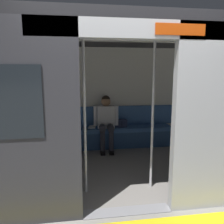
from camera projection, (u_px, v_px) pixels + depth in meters
The scene contains 8 objects.
ground_plane at pixel (127, 212), 2.80m from camera, with size 60.00×60.00×0.00m, color gray.
train_car at pixel (107, 79), 3.79m from camera, with size 6.40×2.95×2.36m.
bench_seat at pixel (104, 133), 5.11m from camera, with size 3.11×0.44×0.46m.
person_seated at pixel (106, 119), 5.01m from camera, with size 0.55×0.69×1.19m.
handbag at pixel (121, 123), 5.19m from camera, with size 0.26×0.15×0.17m.
book at pixel (92, 127), 5.13m from camera, with size 0.15×0.22×0.03m, color silver.
grab_pole_door at pixel (85, 116), 3.07m from camera, with size 0.04×0.04×2.22m, color silver.
grab_pole_far at pixel (153, 114), 3.21m from camera, with size 0.04×0.04×2.22m, color silver.
Camera 1 is at (0.56, 2.49, 1.69)m, focal length 36.43 mm.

